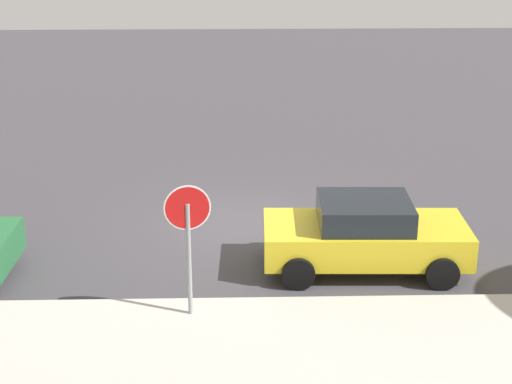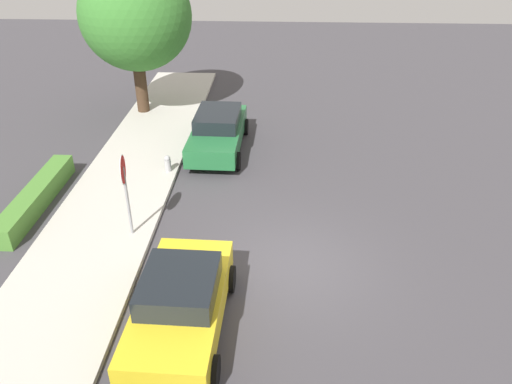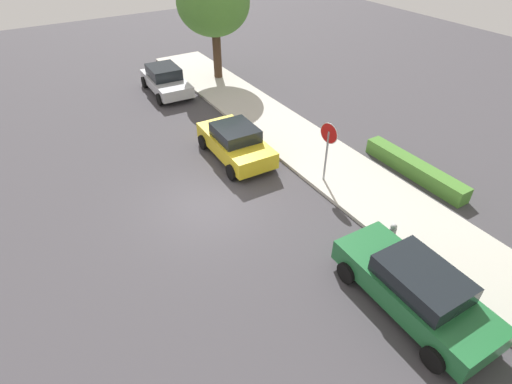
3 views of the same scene
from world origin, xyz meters
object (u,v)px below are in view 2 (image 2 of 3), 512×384
stop_sign (125,183)px  parked_car_green (218,131)px  parked_car_yellow (181,303)px  fire_hydrant (168,165)px  street_tree_mid_block (136,16)px

stop_sign → parked_car_green: stop_sign is taller
parked_car_yellow → fire_hydrant: parked_car_yellow is taller
stop_sign → fire_hydrant: 3.98m
parked_car_green → fire_hydrant: bearing=144.1°
parked_car_green → parked_car_yellow: bearing=-178.4°
parked_car_green → stop_sign: bearing=163.1°
parked_car_green → fire_hydrant: size_ratio=6.33×
parked_car_yellow → street_tree_mid_block: bearing=16.8°
stop_sign → street_tree_mid_block: 9.62m
parked_car_green → fire_hydrant: (-2.06, 1.49, -0.40)m
parked_car_yellow → parked_car_green: size_ratio=0.90×
parked_car_green → street_tree_mid_block: 5.95m
parked_car_yellow → street_tree_mid_block: street_tree_mid_block is taller
stop_sign → street_tree_mid_block: street_tree_mid_block is taller
stop_sign → parked_car_green: (5.78, -1.76, -0.98)m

